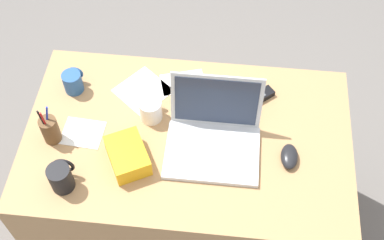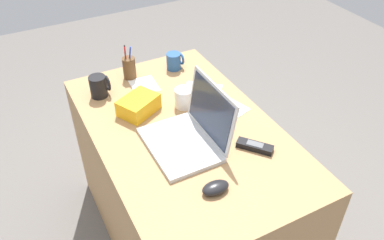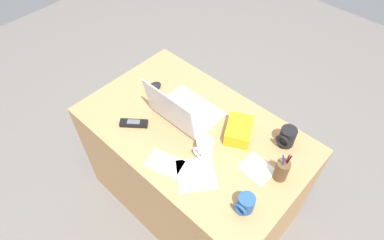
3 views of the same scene
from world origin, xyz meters
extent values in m
plane|color=slate|center=(0.00, 0.00, 0.00)|extent=(6.00, 6.00, 0.00)
cube|color=tan|center=(0.00, 0.00, 0.38)|extent=(1.20, 0.74, 0.75)
cube|color=silver|center=(0.10, -0.07, 0.76)|extent=(0.33, 0.24, 0.02)
cube|color=silver|center=(0.10, -0.05, 0.77)|extent=(0.27, 0.12, 0.00)
cube|color=silver|center=(0.10, -0.14, 0.77)|extent=(0.09, 0.05, 0.00)
cube|color=silver|center=(0.10, 0.07, 0.88)|extent=(0.32, 0.04, 0.23)
cube|color=#283347|center=(0.10, 0.07, 0.88)|extent=(0.29, 0.03, 0.20)
ellipsoid|color=black|center=(0.37, -0.06, 0.77)|extent=(0.06, 0.10, 0.04)
cylinder|color=black|center=(-0.40, -0.25, 0.80)|extent=(0.08, 0.08, 0.10)
torus|color=black|center=(-0.40, -0.20, 0.81)|extent=(0.07, 0.01, 0.07)
cylinder|color=#26518C|center=(-0.46, 0.17, 0.79)|extent=(0.07, 0.07, 0.09)
torus|color=#26518C|center=(-0.46, 0.22, 0.80)|extent=(0.06, 0.01, 0.06)
cylinder|color=white|center=(-0.14, 0.07, 0.80)|extent=(0.08, 0.08, 0.09)
torus|color=white|center=(-0.14, 0.12, 0.80)|extent=(0.07, 0.01, 0.07)
cube|color=black|center=(0.25, 0.19, 0.76)|extent=(0.14, 0.13, 0.02)
cube|color=#595B60|center=(0.25, 0.19, 0.78)|extent=(0.07, 0.07, 0.00)
cylinder|color=brown|center=(-0.49, -0.06, 0.81)|extent=(0.06, 0.06, 0.11)
cylinder|color=#1933B2|center=(-0.49, -0.05, 0.85)|extent=(0.04, 0.02, 0.15)
cylinder|color=black|center=(-0.49, -0.07, 0.85)|extent=(0.03, 0.02, 0.15)
cylinder|color=red|center=(-0.49, -0.07, 0.85)|extent=(0.01, 0.01, 0.15)
cube|color=#F2AD19|center=(-0.20, -0.13, 0.79)|extent=(0.19, 0.21, 0.07)
cube|color=white|center=(-0.38, -0.03, 0.75)|extent=(0.16, 0.13, 0.00)
cube|color=white|center=(-0.20, 0.19, 0.75)|extent=(0.25, 0.25, 0.00)
cube|color=white|center=(-0.04, 0.25, 0.75)|extent=(0.20, 0.15, 0.00)
camera|label=1|loc=(0.12, -1.01, 2.30)|focal=47.35mm
camera|label=2|loc=(1.18, -0.58, 1.83)|focal=37.31mm
camera|label=3|loc=(-0.72, 0.79, 2.06)|focal=30.37mm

